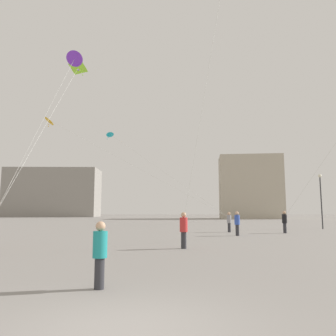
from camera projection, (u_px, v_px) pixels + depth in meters
ground_plane at (124, 331)px, 5.21m from camera, size 300.00×300.00×0.00m
person_in_grey at (229, 221)px, 28.89m from camera, size 0.38×0.38×1.74m
person_in_black at (285, 221)px, 27.77m from camera, size 0.40×0.40×1.84m
person_in_blue at (237, 222)px, 24.90m from camera, size 0.39×0.39×1.81m
person_in_teal at (100, 252)px, 8.12m from camera, size 0.35×0.35×1.63m
person_in_red at (184, 228)px, 16.59m from camera, size 0.39×0.39×1.81m
kite_violet_diamond at (74, 60)px, 21.72m from camera, size 2.99×4.76×11.00m
kite_amber_diamond at (51, 121)px, 40.30m from camera, size 21.07×10.19×12.01m
kite_cyan_diamond at (112, 135)px, 44.35m from camera, size 14.45×14.61×11.13m
kite_lime_delta at (77, 70)px, 28.91m from camera, size 1.48×12.23×13.50m
building_left_hall at (54, 193)px, 98.35m from camera, size 26.91×12.84×14.14m
building_centre_hall at (250, 187)px, 76.99m from camera, size 14.45×9.73×14.45m
lamppost_west at (321, 193)px, 34.16m from camera, size 0.36×0.36×5.64m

